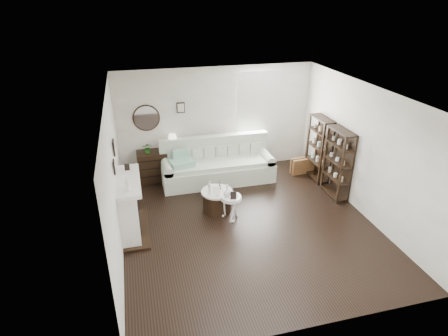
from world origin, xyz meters
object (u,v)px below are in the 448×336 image
object	(u,v)px
sofa	(217,167)
dresser	(161,165)
drum_table	(217,200)
pedestal_table	(231,198)

from	to	relation	value
sofa	dresser	distance (m)	1.41
sofa	drum_table	size ratio (longest dim) A/B	4.07
sofa	drum_table	distance (m)	1.48
sofa	pedestal_table	world-z (taller)	sofa
dresser	pedestal_table	distance (m)	2.52
drum_table	pedestal_table	world-z (taller)	pedestal_table
pedestal_table	sofa	bearing A→B (deg)	85.80
dresser	drum_table	xyz separation A→B (m)	(1.02, -1.82, -0.14)
drum_table	pedestal_table	bearing A→B (deg)	-61.85
sofa	pedestal_table	bearing A→B (deg)	-94.20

